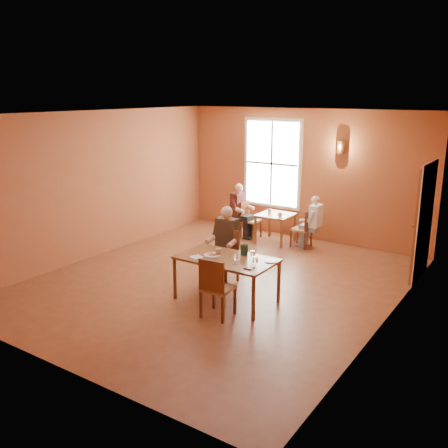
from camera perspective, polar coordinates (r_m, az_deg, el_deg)
The scene contains 30 objects.
ground at distance 9.14m, azimuth -0.70°, elevation -6.64°, with size 6.00×7.00×0.01m, color brown.
wall_back at distance 11.71m, azimuth 9.05°, elevation 5.59°, with size 6.00×0.04×3.00m, color brown.
wall_front at distance 6.24m, azimuth -19.27°, elevation -3.27°, with size 6.00×0.04×3.00m, color brown.
wall_left at distance 10.66m, azimuth -14.19°, elevation 4.41°, with size 0.04×7.00×3.00m, color brown.
wall_right at distance 7.47m, azimuth 18.60°, elevation -0.28°, with size 0.04×7.00×3.00m, color brown.
ceiling at distance 8.51m, azimuth -0.77°, elevation 12.50°, with size 6.00×7.00×0.04m, color white.
window at distance 11.99m, azimuth 5.50°, elevation 6.89°, with size 1.36×0.10×1.96m, color white.
door at distance 9.77m, azimuth 21.69°, elevation 0.17°, with size 0.12×1.04×2.10m, color maroon.
wall_sconce at distance 11.18m, azimuth 13.21°, elevation 8.57°, with size 0.16×0.16×0.28m, color brown.
main_table at distance 8.23m, azimuth 0.26°, elevation -6.35°, with size 1.59×0.89×0.75m, color brown, non-canonical shape.
chair_diner_main at distance 8.97m, azimuth -0.11°, elevation -3.82°, with size 0.42×0.42×0.96m, color #3A2314, non-canonical shape.
diner_main at distance 8.89m, azimuth -0.22°, elevation -2.79°, with size 0.52×0.52×1.31m, color #30201A, non-canonical shape.
chair_empty at distance 7.65m, azimuth -0.70°, elevation -7.19°, with size 0.42×0.42×0.96m, color #3D1F0C, non-canonical shape.
plate_food at distance 8.21m, azimuth -1.32°, elevation -3.52°, with size 0.29×0.29×0.04m, color silver.
sandwich at distance 8.21m, azimuth -0.62°, elevation -3.27°, with size 0.08×0.08×0.10m, color tan.
goblet_a at distance 7.95m, azimuth 3.30°, elevation -3.61°, with size 0.07×0.07×0.18m, color white, non-canonical shape.
goblet_b at distance 7.65m, azimuth 3.60°, elevation -4.32°, with size 0.08×0.08×0.19m, color silver, non-canonical shape.
goblet_c at distance 7.76m, azimuth 1.35°, elevation -3.99°, with size 0.08×0.08×0.20m, color white, non-canonical shape.
menu_stand at distance 8.21m, azimuth 2.33°, elevation -2.97°, with size 0.11×0.06×0.19m, color #24432C.
knife at distance 7.94m, azimuth -1.23°, elevation -4.29°, with size 0.21×0.02×0.00m, color silver.
napkin at distance 8.16m, azimuth -3.17°, elevation -3.77°, with size 0.18×0.18×0.01m, color white.
side_plate at distance 7.97m, azimuth 5.37°, elevation -4.24°, with size 0.19×0.19×0.01m, color white.
sunglasses at distance 7.60m, azimuth 2.69°, elevation -5.16°, with size 0.12×0.04×0.02m, color black.
second_table at distance 11.48m, azimuth 5.88°, elevation -0.47°, with size 0.75×0.75×0.66m, color brown, non-canonical shape.
chair_diner_white at distance 11.18m, azimuth 8.84°, elevation -0.49°, with size 0.38×0.38×0.85m, color #522816, non-canonical shape.
diner_white at distance 11.13m, azimuth 9.00°, elevation 0.20°, with size 0.45×0.45×1.13m, color silver, non-canonical shape.
chair_diner_maroon at distance 11.76m, azimuth 3.10°, elevation 0.48°, with size 0.38×0.38×0.86m, color brown, non-canonical shape.
diner_maroon at distance 11.73m, azimuth 2.99°, elevation 1.38°, with size 0.49×0.49×1.24m, color maroon, non-canonical shape.
cup_a at distance 11.19m, azimuth 6.43°, elevation 1.07°, with size 0.11×0.11×0.08m, color white.
cup_b at distance 11.56m, azimuth 5.22°, elevation 1.56°, with size 0.09×0.09×0.09m, color white.
Camera 1 is at (4.82, -7.01, 3.36)m, focal length 40.00 mm.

